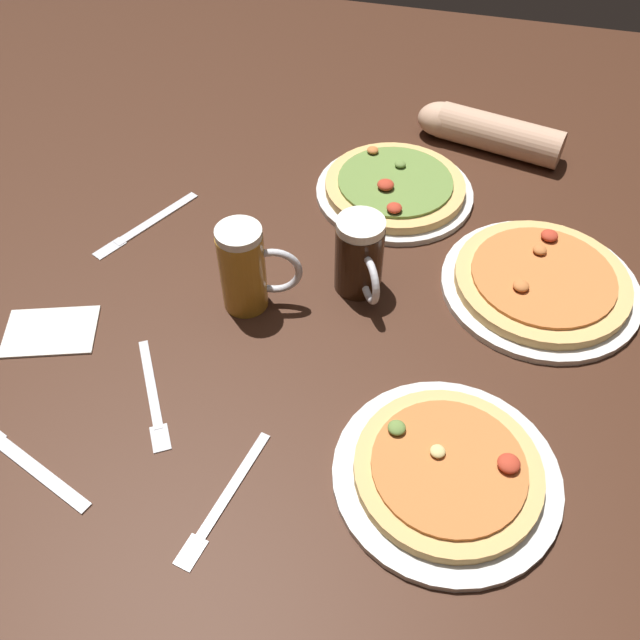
# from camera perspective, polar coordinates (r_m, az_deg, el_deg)

# --- Properties ---
(ground_plane) EXTENTS (2.40, 2.40, 0.03)m
(ground_plane) POSITION_cam_1_polar(r_m,az_deg,el_deg) (1.11, 0.00, -1.20)
(ground_plane) COLOR #3D2114
(pizza_plate_near) EXTENTS (0.31, 0.31, 0.05)m
(pizza_plate_near) POSITION_cam_1_polar(r_m,az_deg,el_deg) (0.95, 10.54, -12.33)
(pizza_plate_near) COLOR silver
(pizza_plate_near) RESTS_ON ground_plane
(pizza_plate_far) EXTENTS (0.30, 0.30, 0.05)m
(pizza_plate_far) POSITION_cam_1_polar(r_m,az_deg,el_deg) (1.35, 6.22, 10.84)
(pizza_plate_far) COLOR silver
(pizza_plate_far) RESTS_ON ground_plane
(pizza_plate_side) EXTENTS (0.33, 0.33, 0.05)m
(pizza_plate_side) POSITION_cam_1_polar(r_m,az_deg,el_deg) (1.21, 17.90, 2.99)
(pizza_plate_side) COLOR silver
(pizza_plate_side) RESTS_ON ground_plane
(beer_mug_dark) EXTENTS (0.09, 0.12, 0.14)m
(beer_mug_dark) POSITION_cam_1_polar(r_m,az_deg,el_deg) (1.12, 3.34, 5.27)
(beer_mug_dark) COLOR black
(beer_mug_dark) RESTS_ON ground_plane
(beer_mug_amber) EXTENTS (0.13, 0.07, 0.16)m
(beer_mug_amber) POSITION_cam_1_polar(r_m,az_deg,el_deg) (1.09, -6.19, 4.27)
(beer_mug_amber) COLOR #B27A23
(beer_mug_amber) RESTS_ON ground_plane
(napkin_folded) EXTENTS (0.17, 0.14, 0.01)m
(napkin_folded) POSITION_cam_1_polar(r_m,az_deg,el_deg) (1.18, -21.50, -0.83)
(napkin_folded) COLOR silver
(napkin_folded) RESTS_ON ground_plane
(fork_left) EXTENTS (0.13, 0.19, 0.01)m
(fork_left) POSITION_cam_1_polar(r_m,az_deg,el_deg) (1.05, -13.73, -6.12)
(fork_left) COLOR silver
(fork_left) RESTS_ON ground_plane
(knife_right) EXTENTS (0.12, 0.22, 0.01)m
(knife_right) POSITION_cam_1_polar(r_m,az_deg,el_deg) (1.32, -14.21, 7.72)
(knife_right) COLOR silver
(knife_right) RESTS_ON ground_plane
(fork_spare) EXTENTS (0.06, 0.21, 0.01)m
(fork_spare) POSITION_cam_1_polar(r_m,az_deg,el_deg) (0.94, -8.00, -14.59)
(fork_spare) COLOR silver
(fork_spare) RESTS_ON ground_plane
(knife_spare) EXTENTS (0.23, 0.10, 0.01)m
(knife_spare) POSITION_cam_1_polar(r_m,az_deg,el_deg) (1.04, -23.22, -10.77)
(knife_spare) COLOR silver
(knife_spare) RESTS_ON ground_plane
(diner_arm) EXTENTS (0.31, 0.13, 0.08)m
(diner_arm) POSITION_cam_1_polar(r_m,az_deg,el_deg) (1.51, 13.43, 15.07)
(diner_arm) COLOR tan
(diner_arm) RESTS_ON ground_plane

